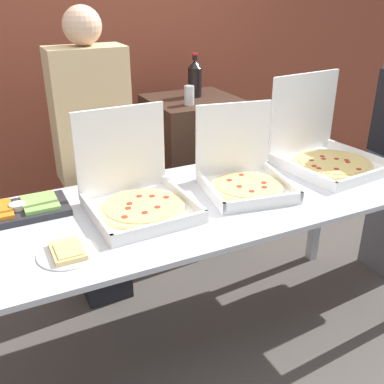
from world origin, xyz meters
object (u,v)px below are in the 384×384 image
(pizza_box_far_right, at_px, (136,193))
(pizza_box_near_right, at_px, (325,151))
(paper_plate_front_left, at_px, (68,252))
(soda_bottle, at_px, (195,78))
(veggie_tray, at_px, (18,210))
(person_guest_cap, at_px, (95,164))
(soda_can_silver, at_px, (189,95))
(pizza_box_far_left, at_px, (243,175))

(pizza_box_far_right, xyz_separation_m, pizza_box_near_right, (1.14, 0.05, 0.01))
(paper_plate_front_left, distance_m, soda_bottle, 1.77)
(veggie_tray, distance_m, person_guest_cap, 0.61)
(pizza_box_far_right, distance_m, soda_can_silver, 1.09)
(pizza_box_far_left, height_order, soda_bottle, soda_bottle)
(paper_plate_front_left, height_order, soda_can_silver, soda_can_silver)
(pizza_box_far_right, height_order, pizza_box_near_right, pizza_box_near_right)
(pizza_box_far_right, bearing_deg, soda_can_silver, 49.00)
(pizza_box_far_right, height_order, soda_can_silver, pizza_box_far_right)
(pizza_box_far_right, relative_size, soda_can_silver, 3.82)
(person_guest_cap, bearing_deg, pizza_box_far_right, 93.70)
(pizza_box_far_right, xyz_separation_m, paper_plate_front_left, (-0.37, -0.25, -0.07))
(paper_plate_front_left, bearing_deg, pizza_box_near_right, 11.11)
(paper_plate_front_left, xyz_separation_m, veggie_tray, (-0.13, 0.43, 0.01))
(pizza_box_far_left, height_order, soda_can_silver, pizza_box_far_left)
(pizza_box_far_left, xyz_separation_m, veggie_tray, (-1.06, 0.20, -0.05))
(pizza_box_far_right, relative_size, person_guest_cap, 0.27)
(pizza_box_far_left, xyz_separation_m, person_guest_cap, (-0.60, 0.60, -0.05))
(paper_plate_front_left, bearing_deg, person_guest_cap, 68.06)
(pizza_box_far_right, relative_size, veggie_tray, 1.09)
(pizza_box_far_left, distance_m, person_guest_cap, 0.85)
(soda_bottle, relative_size, soda_can_silver, 2.37)
(pizza_box_near_right, bearing_deg, pizza_box_far_right, 176.63)
(veggie_tray, relative_size, soda_can_silver, 3.50)
(soda_can_silver, height_order, person_guest_cap, person_guest_cap)
(pizza_box_far_right, bearing_deg, soda_bottle, 49.63)
(pizza_box_near_right, height_order, paper_plate_front_left, pizza_box_near_right)
(veggie_tray, xyz_separation_m, soda_can_silver, (1.17, 0.65, 0.27))
(soda_bottle, xyz_separation_m, person_guest_cap, (-0.85, -0.45, -0.33))
(pizza_box_far_left, xyz_separation_m, pizza_box_near_right, (0.58, 0.07, 0.01))
(paper_plate_front_left, height_order, soda_bottle, soda_bottle)
(soda_bottle, bearing_deg, soda_can_silver, -125.36)
(soda_bottle, distance_m, soda_can_silver, 0.25)
(pizza_box_far_right, distance_m, person_guest_cap, 0.58)
(paper_plate_front_left, relative_size, veggie_tray, 0.54)
(pizza_box_near_right, distance_m, paper_plate_front_left, 1.55)
(soda_bottle, bearing_deg, pizza_box_far_right, -128.21)
(pizza_box_far_right, height_order, paper_plate_front_left, pizza_box_far_right)
(pizza_box_far_right, bearing_deg, pizza_box_near_right, 0.40)
(pizza_box_far_left, xyz_separation_m, soda_bottle, (0.25, 1.05, 0.28))
(paper_plate_front_left, xyz_separation_m, soda_can_silver, (1.04, 1.08, 0.28))
(pizza_box_far_left, xyz_separation_m, paper_plate_front_left, (-0.93, -0.23, -0.06))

